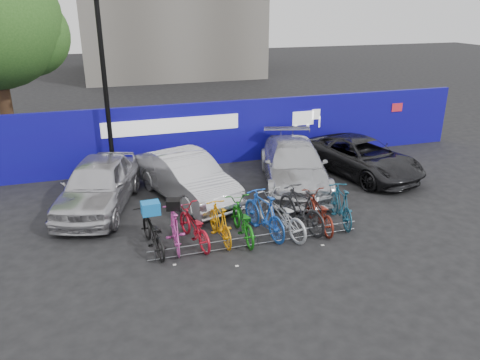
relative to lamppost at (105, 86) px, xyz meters
name	(u,v)px	position (x,y,z in m)	size (l,w,h in m)	color
ground	(250,235)	(3.20, -5.40, -3.27)	(100.00, 100.00, 0.00)	black
hoarding	(199,135)	(3.21, 0.60, -2.07)	(22.00, 0.18, 2.40)	#120A8E
lamppost	(105,86)	(0.00, 0.00, 0.00)	(0.25, 0.50, 6.11)	black
bike_rack	(258,240)	(3.20, -6.00, -3.11)	(5.60, 0.03, 0.30)	#595B60
car_0	(98,184)	(-0.55, -2.36, -2.50)	(1.81, 4.50, 1.53)	silver
car_1	(187,177)	(2.11, -2.44, -2.55)	(1.54, 4.40, 1.45)	silver
car_2	(294,165)	(5.78, -2.37, -2.54)	(2.05, 5.04, 1.46)	silver
car_3	(361,157)	(8.52, -2.11, -2.62)	(2.17, 4.71, 1.31)	black
bike_0	(152,232)	(0.63, -5.42, -2.78)	(0.66, 1.89, 0.99)	black
bike_1	(175,228)	(1.19, -5.41, -2.75)	(0.49, 1.74, 1.05)	#D045A6
bike_2	(194,226)	(1.68, -5.40, -2.78)	(0.65, 1.85, 0.97)	#B61224
bike_3	(220,223)	(2.36, -5.45, -2.76)	(0.48, 1.71, 1.03)	orange
bike_4	(242,220)	(2.96, -5.47, -2.76)	(0.67, 1.93, 1.01)	#126E12
bike_5	(264,214)	(3.57, -5.45, -2.67)	(0.56, 1.99, 1.20)	blue
bike_6	(281,215)	(4.02, -5.55, -2.72)	(0.73, 2.09, 1.10)	#B7BABF
bike_7	(301,208)	(4.66, -5.43, -2.67)	(0.56, 1.99, 1.20)	#242427
bike_8	(319,211)	(5.14, -5.55, -2.78)	(0.65, 1.86, 0.98)	maroon
bike_9	(341,205)	(5.86, -5.45, -2.73)	(0.51, 1.81, 1.09)	navy
cargo_crate	(151,208)	(0.63, -5.42, -2.12)	(0.44, 0.34, 0.31)	blue
cargo_topcase	(173,204)	(1.19, -5.41, -2.10)	(0.34, 0.31, 0.25)	black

